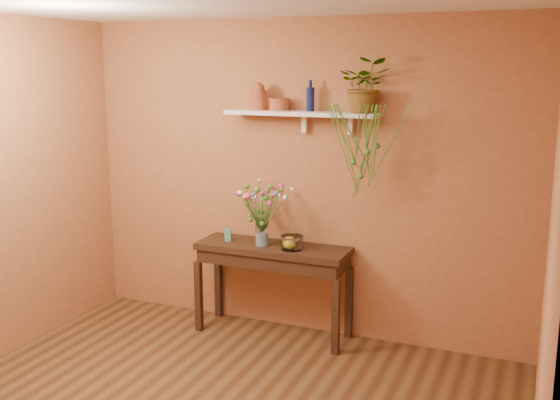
{
  "coord_description": "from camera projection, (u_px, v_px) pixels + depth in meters",
  "views": [
    {
      "loc": [
        1.96,
        -3.14,
        2.3
      ],
      "look_at": [
        0.0,
        1.55,
        1.25
      ],
      "focal_mm": 41.65,
      "sensor_mm": 36.0,
      "label": 1
    }
  ],
  "objects": [
    {
      "name": "carton",
      "position": [
        228.0,
        235.0,
        5.66
      ],
      "size": [
        0.06,
        0.05,
        0.11
      ],
      "primitive_type": "cube",
      "rotation": [
        0.0,
        0.0,
        0.29
      ],
      "color": "teal",
      "rests_on": "sideboard"
    },
    {
      "name": "sideboard",
      "position": [
        273.0,
        258.0,
        5.56
      ],
      "size": [
        1.32,
        0.42,
        0.8
      ],
      "color": "#362213",
      "rests_on": "ground"
    },
    {
      "name": "blue_bottle",
      "position": [
        310.0,
        99.0,
        5.29
      ],
      "size": [
        0.07,
        0.07,
        0.25
      ],
      "color": "#0E1848",
      "rests_on": "wall_shelf"
    },
    {
      "name": "room",
      "position": [
        177.0,
        233.0,
        3.77
      ],
      "size": [
        4.04,
        4.04,
        2.7
      ],
      "color": "brown",
      "rests_on": "ground"
    },
    {
      "name": "spider_plant",
      "position": [
        365.0,
        85.0,
        5.09
      ],
      "size": [
        0.45,
        0.41,
        0.43
      ],
      "primitive_type": "imported",
      "rotation": [
        0.0,
        0.0,
        0.22
      ],
      "color": "#3D6C25",
      "rests_on": "wall_shelf"
    },
    {
      "name": "glass_vase",
      "position": [
        262.0,
        234.0,
        5.51
      ],
      "size": [
        0.11,
        0.11,
        0.23
      ],
      "color": "white",
      "rests_on": "sideboard"
    },
    {
      "name": "plant_fronds",
      "position": [
        363.0,
        149.0,
        5.01
      ],
      "size": [
        0.67,
        0.28,
        0.76
      ],
      "color": "#3D6C25",
      "rests_on": "wall_shelf"
    },
    {
      "name": "terracotta_jug",
      "position": [
        258.0,
        97.0,
        5.42
      ],
      "size": [
        0.16,
        0.16,
        0.23
      ],
      "color": "#9B4D2D",
      "rests_on": "wall_shelf"
    },
    {
      "name": "glass_bowl",
      "position": [
        292.0,
        243.0,
        5.41
      ],
      "size": [
        0.19,
        0.19,
        0.11
      ],
      "color": "white",
      "rests_on": "sideboard"
    },
    {
      "name": "wall_shelf",
      "position": [
        302.0,
        114.0,
        5.32
      ],
      "size": [
        1.3,
        0.24,
        0.19
      ],
      "color": "white",
      "rests_on": "room"
    },
    {
      "name": "bouquet",
      "position": [
        261.0,
        200.0,
        5.43
      ],
      "size": [
        0.49,
        0.51,
        0.44
      ],
      "color": "#386B28",
      "rests_on": "glass_vase"
    },
    {
      "name": "terracotta_pot",
      "position": [
        279.0,
        104.0,
        5.4
      ],
      "size": [
        0.21,
        0.21,
        0.1
      ],
      "primitive_type": "cylinder",
      "rotation": [
        0.0,
        0.0,
        -0.31
      ],
      "color": "#9B4D2D",
      "rests_on": "wall_shelf"
    },
    {
      "name": "lemon",
      "position": [
        290.0,
        244.0,
        5.41
      ],
      "size": [
        0.08,
        0.08,
        0.08
      ],
      "primitive_type": "sphere",
      "color": "yellow",
      "rests_on": "glass_bowl"
    }
  ]
}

